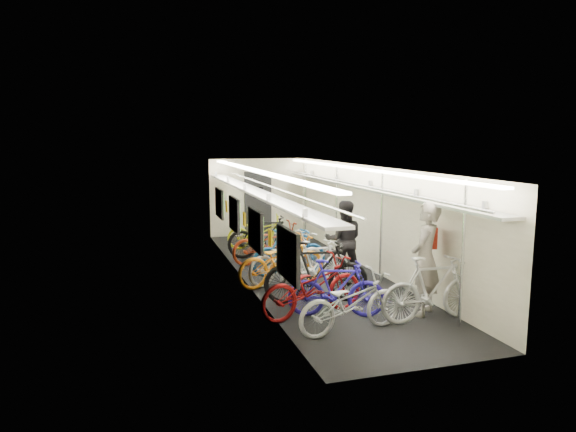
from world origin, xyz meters
TOP-DOWN VIEW (x-y plane):
  - train_car_shell at (-0.36, 0.71)m, footprint 10.00×10.00m
  - bicycle_0 at (-0.52, -3.50)m, footprint 1.91×0.93m
  - bicycle_1 at (-0.47, -2.78)m, footprint 1.72×1.00m
  - bicycle_2 at (-0.85, -2.63)m, footprint 2.08×1.13m
  - bicycle_3 at (-0.54, -1.97)m, footprint 2.02×0.86m
  - bicycle_4 at (-0.84, -0.69)m, footprint 2.07×1.06m
  - bicycle_5 at (-0.19, -0.94)m, footprint 1.68×0.74m
  - bicycle_6 at (-0.66, -0.46)m, footprint 2.08×1.35m
  - bicycle_7 at (-0.45, 0.05)m, footprint 1.79×0.64m
  - bicycle_8 at (-0.57, 1.19)m, footprint 1.99×0.80m
  - bicycle_9 at (-0.58, 1.72)m, footprint 1.98×1.06m
  - bicycle_10 at (-0.42, 2.94)m, footprint 1.88×0.92m
  - bicycle_11 at (0.96, -3.44)m, footprint 1.86×0.53m
  - passenger_near at (1.03, -3.08)m, footprint 0.84×0.83m
  - passenger_mid at (0.58, -0.57)m, footprint 0.99×0.87m
  - backpack at (1.26, -2.81)m, footprint 0.29×0.21m

SIDE VIEW (x-z plane):
  - bicycle_10 at x=-0.42m, z-range 0.00..0.94m
  - bicycle_0 at x=-0.52m, z-range 0.00..0.96m
  - bicycle_5 at x=-0.19m, z-range 0.00..0.97m
  - bicycle_1 at x=-0.47m, z-range 0.00..1.00m
  - bicycle_8 at x=-0.57m, z-range 0.00..1.02m
  - bicycle_6 at x=-0.66m, z-range 0.00..1.03m
  - bicycle_4 at x=-0.84m, z-range 0.00..1.03m
  - bicycle_2 at x=-0.85m, z-range 0.00..1.04m
  - bicycle_7 at x=-0.45m, z-range 0.00..1.05m
  - bicycle_11 at x=0.96m, z-range 0.00..1.12m
  - bicycle_9 at x=-0.58m, z-range 0.00..1.15m
  - bicycle_3 at x=-0.54m, z-range 0.00..1.17m
  - passenger_mid at x=0.58m, z-range 0.00..1.71m
  - passenger_near at x=1.03m, z-range 0.00..1.96m
  - backpack at x=1.26m, z-range 1.09..1.47m
  - train_car_shell at x=-0.36m, z-range -3.34..6.66m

